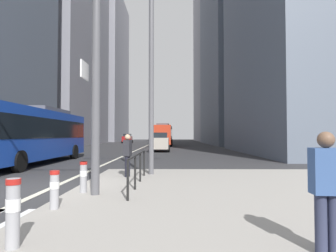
{
  "coord_description": "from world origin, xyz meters",
  "views": [
    {
      "loc": [
        3.81,
        -8.89,
        1.69
      ],
      "look_at": [
        3.39,
        35.3,
        3.1
      ],
      "focal_mm": 30.38,
      "sensor_mm": 36.0,
      "label": 1
    }
  ],
  "objects_px": {
    "city_bus_red_receding": "(164,134)",
    "traffic_signal_gantry": "(10,42)",
    "car_receding_far": "(160,142)",
    "pedestrian_waiting": "(327,187)",
    "bollard_front": "(13,210)",
    "pedestrian_walking": "(127,153)",
    "car_oncoming_mid": "(127,138)",
    "street_lamp_post": "(151,46)",
    "bollard_right": "(83,175)",
    "car_receding_near": "(164,138)",
    "city_bus_blue_oncoming": "(33,133)",
    "bollard_left": "(54,187)"
  },
  "relations": [
    {
      "from": "city_bus_red_receding",
      "to": "pedestrian_waiting",
      "type": "bearing_deg",
      "value": -85.6
    },
    {
      "from": "city_bus_blue_oncoming",
      "to": "bollard_right",
      "type": "xyz_separation_m",
      "value": [
        5.72,
        -8.87,
        -1.22
      ]
    },
    {
      "from": "car_receding_near",
      "to": "car_receding_far",
      "type": "xyz_separation_m",
      "value": [
        0.29,
        -29.45,
        0.0
      ]
    },
    {
      "from": "city_bus_blue_oncoming",
      "to": "car_receding_far",
      "type": "distance_m",
      "value": 14.53
    },
    {
      "from": "bollard_front",
      "to": "pedestrian_waiting",
      "type": "distance_m",
      "value": 4.2
    },
    {
      "from": "car_oncoming_mid",
      "to": "street_lamp_post",
      "type": "xyz_separation_m",
      "value": [
        8.45,
        -48.98,
        4.29
      ]
    },
    {
      "from": "city_bus_blue_oncoming",
      "to": "traffic_signal_gantry",
      "type": "relative_size",
      "value": 1.66
    },
    {
      "from": "city_bus_blue_oncoming",
      "to": "bollard_left",
      "type": "height_order",
      "value": "city_bus_blue_oncoming"
    },
    {
      "from": "car_oncoming_mid",
      "to": "pedestrian_waiting",
      "type": "xyz_separation_m",
      "value": [
        11.25,
        -56.52,
        0.03
      ]
    },
    {
      "from": "car_oncoming_mid",
      "to": "pedestrian_waiting",
      "type": "height_order",
      "value": "car_oncoming_mid"
    },
    {
      "from": "city_bus_blue_oncoming",
      "to": "traffic_signal_gantry",
      "type": "xyz_separation_m",
      "value": [
        3.8,
        -9.12,
        2.31
      ]
    },
    {
      "from": "bollard_right",
      "to": "pedestrian_walking",
      "type": "xyz_separation_m",
      "value": [
        0.74,
        2.91,
        0.4
      ]
    },
    {
      "from": "street_lamp_post",
      "to": "bollard_left",
      "type": "height_order",
      "value": "street_lamp_post"
    },
    {
      "from": "car_receding_near",
      "to": "pedestrian_walking",
      "type": "bearing_deg",
      "value": -90.25
    },
    {
      "from": "pedestrian_waiting",
      "to": "bollard_left",
      "type": "bearing_deg",
      "value": 153.48
    },
    {
      "from": "car_oncoming_mid",
      "to": "traffic_signal_gantry",
      "type": "height_order",
      "value": "traffic_signal_gantry"
    },
    {
      "from": "city_bus_blue_oncoming",
      "to": "car_oncoming_mid",
      "type": "xyz_separation_m",
      "value": [
        -1.16,
        43.74,
        -0.85
      ]
    },
    {
      "from": "pedestrian_walking",
      "to": "pedestrian_waiting",
      "type": "bearing_deg",
      "value": -61.96
    },
    {
      "from": "pedestrian_walking",
      "to": "car_receding_near",
      "type": "bearing_deg",
      "value": 89.75
    },
    {
      "from": "street_lamp_post",
      "to": "bollard_front",
      "type": "bearing_deg",
      "value": -100.61
    },
    {
      "from": "car_receding_far",
      "to": "street_lamp_post",
      "type": "height_order",
      "value": "street_lamp_post"
    },
    {
      "from": "car_oncoming_mid",
      "to": "bollard_front",
      "type": "distance_m",
      "value": 56.79
    },
    {
      "from": "car_oncoming_mid",
      "to": "street_lamp_post",
      "type": "bearing_deg",
      "value": -80.21
    },
    {
      "from": "pedestrian_waiting",
      "to": "pedestrian_walking",
      "type": "distance_m",
      "value": 7.72
    },
    {
      "from": "car_receding_far",
      "to": "pedestrian_waiting",
      "type": "xyz_separation_m",
      "value": [
        3.13,
        -25.51,
        0.04
      ]
    },
    {
      "from": "bollard_left",
      "to": "pedestrian_walking",
      "type": "distance_m",
      "value": 4.68
    },
    {
      "from": "car_receding_near",
      "to": "car_receding_far",
      "type": "distance_m",
      "value": 29.45
    },
    {
      "from": "city_bus_red_receding",
      "to": "car_oncoming_mid",
      "type": "distance_m",
      "value": 17.54
    },
    {
      "from": "city_bus_red_receding",
      "to": "bollard_front",
      "type": "bearing_deg",
      "value": -91.44
    },
    {
      "from": "car_receding_far",
      "to": "bollard_left",
      "type": "bearing_deg",
      "value": -93.25
    },
    {
      "from": "bollard_left",
      "to": "pedestrian_waiting",
      "type": "bearing_deg",
      "value": -26.52
    },
    {
      "from": "car_receding_far",
      "to": "bollard_front",
      "type": "relative_size",
      "value": 4.41
    },
    {
      "from": "car_receding_near",
      "to": "bollard_right",
      "type": "height_order",
      "value": "car_receding_near"
    },
    {
      "from": "bollard_left",
      "to": "bollard_right",
      "type": "distance_m",
      "value": 1.69
    },
    {
      "from": "city_bus_red_receding",
      "to": "bollard_left",
      "type": "bearing_deg",
      "value": -91.93
    },
    {
      "from": "traffic_signal_gantry",
      "to": "bollard_left",
      "type": "relative_size",
      "value": 8.51
    },
    {
      "from": "car_receding_far",
      "to": "pedestrian_waiting",
      "type": "height_order",
      "value": "car_receding_far"
    },
    {
      "from": "car_receding_near",
      "to": "traffic_signal_gantry",
      "type": "bearing_deg",
      "value": -93.19
    },
    {
      "from": "car_oncoming_mid",
      "to": "pedestrian_walking",
      "type": "height_order",
      "value": "car_oncoming_mid"
    },
    {
      "from": "car_receding_far",
      "to": "bollard_right",
      "type": "bearing_deg",
      "value": -93.27
    },
    {
      "from": "street_lamp_post",
      "to": "bollard_right",
      "type": "height_order",
      "value": "street_lamp_post"
    },
    {
      "from": "pedestrian_walking",
      "to": "city_bus_blue_oncoming",
      "type": "bearing_deg",
      "value": 137.28
    },
    {
      "from": "city_bus_red_receding",
      "to": "traffic_signal_gantry",
      "type": "distance_m",
      "value": 37.53
    },
    {
      "from": "city_bus_blue_oncoming",
      "to": "pedestrian_waiting",
      "type": "height_order",
      "value": "city_bus_blue_oncoming"
    },
    {
      "from": "city_bus_red_receding",
      "to": "pedestrian_walking",
      "type": "distance_m",
      "value": 34.18
    },
    {
      "from": "pedestrian_walking",
      "to": "city_bus_red_receding",
      "type": "bearing_deg",
      "value": 89.2
    },
    {
      "from": "car_oncoming_mid",
      "to": "bollard_right",
      "type": "relative_size",
      "value": 5.35
    },
    {
      "from": "car_receding_near",
      "to": "bollard_left",
      "type": "relative_size",
      "value": 5.05
    },
    {
      "from": "city_bus_blue_oncoming",
      "to": "pedestrian_walking",
      "type": "xyz_separation_m",
      "value": [
        6.46,
        -5.96,
        -0.82
      ]
    },
    {
      "from": "bollard_right",
      "to": "pedestrian_walking",
      "type": "relative_size",
      "value": 0.53
    }
  ]
}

